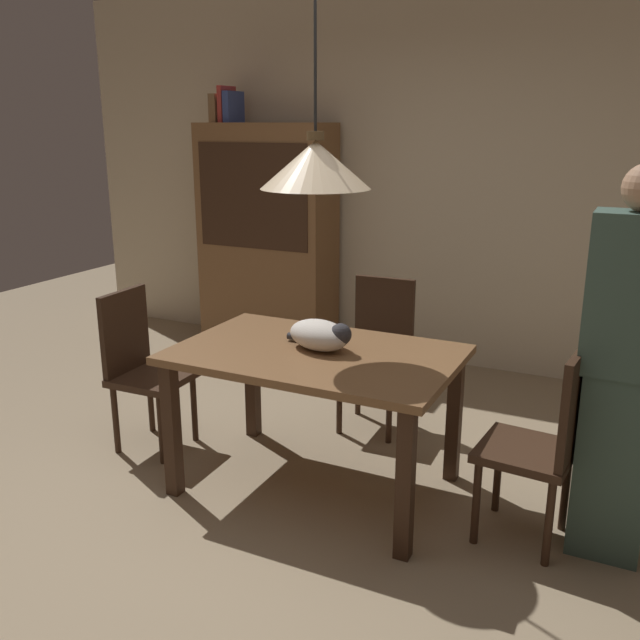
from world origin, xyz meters
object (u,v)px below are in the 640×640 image
object	(u,v)px
dining_table	(316,370)
chair_far_back	(378,347)
chair_left_side	(141,363)
person_standing	(624,370)
hutch_bookcase	(268,244)
book_brown_thick	(220,108)
pendant_lamp	(315,164)
cat_sleeping	(321,335)
book_blue_wide	(234,107)
book_red_tall	(227,104)
chair_right_side	(545,439)

from	to	relation	value
dining_table	chair_far_back	distance (m)	0.89
chair_far_back	chair_left_side	bearing A→B (deg)	-141.96
chair_far_back	person_standing	xyz separation A→B (m)	(1.41, -0.84, 0.35)
chair_far_back	hutch_bookcase	distance (m)	1.79
book_brown_thick	pendant_lamp	bearing A→B (deg)	-46.74
pendant_lamp	cat_sleeping	bearing A→B (deg)	68.10
cat_sleeping	person_standing	distance (m)	1.39
chair_left_side	book_brown_thick	bearing A→B (deg)	109.62
chair_left_side	cat_sleeping	distance (m)	1.18
chair_far_back	book_blue_wide	size ratio (longest dim) A/B	3.88
book_red_tall	book_blue_wide	bearing A→B (deg)	0.00
dining_table	book_blue_wide	xyz separation A→B (m)	(-1.69, 1.93, 1.32)
cat_sleeping	book_red_tall	distance (m)	2.84
chair_far_back	book_red_tall	size ratio (longest dim) A/B	3.32
chair_right_side	chair_far_back	size ratio (longest dim) A/B	1.00
cat_sleeping	hutch_bookcase	bearing A→B (deg)	126.65
pendant_lamp	hutch_bookcase	distance (m)	2.51
dining_table	chair_far_back	size ratio (longest dim) A/B	1.51
chair_right_side	cat_sleeping	size ratio (longest dim) A/B	2.31
hutch_bookcase	book_brown_thick	bearing A→B (deg)	179.79
pendant_lamp	book_red_tall	xyz separation A→B (m)	(-1.75, 1.93, 0.33)
dining_table	book_red_tall	size ratio (longest dim) A/B	5.00
cat_sleeping	pendant_lamp	size ratio (longest dim) A/B	0.31
cat_sleeping	person_standing	bearing A→B (deg)	0.47
book_red_tall	hutch_bookcase	bearing A→B (deg)	-0.24
hutch_bookcase	person_standing	bearing A→B (deg)	-33.91
chair_right_side	hutch_bookcase	bearing A→B (deg)	142.54
book_red_tall	cat_sleeping	bearing A→B (deg)	-47.13
dining_table	chair_right_side	size ratio (longest dim) A/B	1.51
cat_sleeping	book_brown_thick	size ratio (longest dim) A/B	1.68
chair_left_side	cat_sleeping	world-z (taller)	chair_left_side
chair_far_back	cat_sleeping	xyz separation A→B (m)	(0.02, -0.85, 0.32)
cat_sleeping	book_blue_wide	bearing A→B (deg)	131.83
dining_table	chair_left_side	xyz separation A→B (m)	(-1.13, -0.00, -0.14)
chair_right_side	pendant_lamp	bearing A→B (deg)	179.65
cat_sleeping	book_blue_wide	size ratio (longest dim) A/B	1.68
chair_left_side	chair_far_back	world-z (taller)	same
cat_sleeping	person_standing	xyz separation A→B (m)	(1.39, 0.01, 0.03)
dining_table	chair_left_side	world-z (taller)	chair_left_side
dining_table	cat_sleeping	size ratio (longest dim) A/B	3.48
pendant_lamp	chair_right_side	bearing A→B (deg)	-0.35
pendant_lamp	book_red_tall	world-z (taller)	pendant_lamp
chair_left_side	book_brown_thick	xyz separation A→B (m)	(-0.69, 1.93, 1.45)
chair_far_back	person_standing	distance (m)	1.67
book_brown_thick	book_blue_wide	distance (m)	0.13
chair_right_side	person_standing	size ratio (longest dim) A/B	0.55
cat_sleeping	book_red_tall	world-z (taller)	book_red_tall
chair_left_side	book_brown_thick	distance (m)	2.51
chair_left_side	dining_table	bearing A→B (deg)	0.12
cat_sleeping	book_blue_wide	distance (m)	2.79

